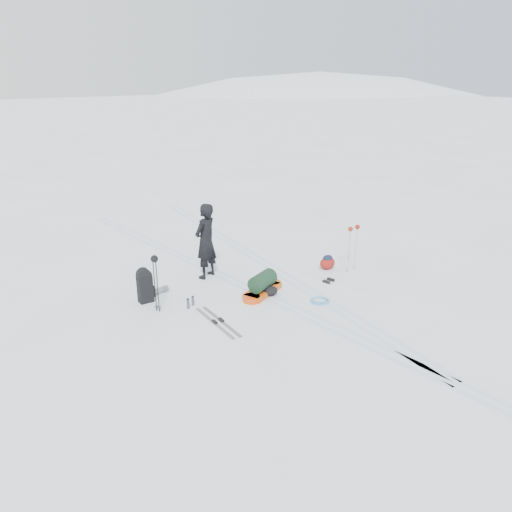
{
  "coord_description": "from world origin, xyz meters",
  "views": [
    {
      "loc": [
        -6.79,
        -8.56,
        5.06
      ],
      "look_at": [
        -0.04,
        0.21,
        0.95
      ],
      "focal_mm": 35.0,
      "sensor_mm": 36.0,
      "label": 1
    }
  ],
  "objects_px": {
    "skier": "(206,241)",
    "pulk_sled": "(263,286)",
    "ski_poles_black": "(155,266)",
    "expedition_rucksack": "(147,286)"
  },
  "relations": [
    {
      "from": "pulk_sled",
      "to": "ski_poles_black",
      "type": "xyz_separation_m",
      "value": [
        -2.43,
        0.71,
        0.88
      ]
    },
    {
      "from": "expedition_rucksack",
      "to": "ski_poles_black",
      "type": "height_order",
      "value": "ski_poles_black"
    },
    {
      "from": "skier",
      "to": "expedition_rucksack",
      "type": "bearing_deg",
      "value": -9.31
    },
    {
      "from": "skier",
      "to": "pulk_sled",
      "type": "xyz_separation_m",
      "value": [
        0.5,
        -1.73,
        -0.78
      ]
    },
    {
      "from": "pulk_sled",
      "to": "ski_poles_black",
      "type": "relative_size",
      "value": 1.1
    },
    {
      "from": "skier",
      "to": "expedition_rucksack",
      "type": "relative_size",
      "value": 2.23
    },
    {
      "from": "skier",
      "to": "ski_poles_black",
      "type": "height_order",
      "value": "skier"
    },
    {
      "from": "pulk_sled",
      "to": "skier",
      "type": "bearing_deg",
      "value": 85.3
    },
    {
      "from": "pulk_sled",
      "to": "expedition_rucksack",
      "type": "height_order",
      "value": "expedition_rucksack"
    },
    {
      "from": "ski_poles_black",
      "to": "expedition_rucksack",
      "type": "bearing_deg",
      "value": 99.72
    }
  ]
}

